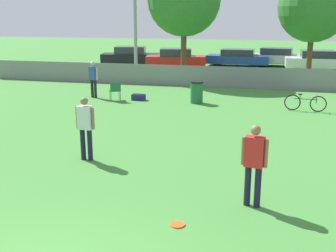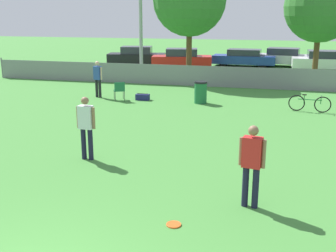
# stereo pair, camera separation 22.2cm
# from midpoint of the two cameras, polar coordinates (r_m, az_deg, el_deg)

# --- Properties ---
(fence_backline) EXTENTS (25.71, 0.07, 1.21)m
(fence_backline) POSITION_cam_midpoint_polar(r_m,az_deg,el_deg) (22.66, 4.99, 6.73)
(fence_backline) COLOR gray
(fence_backline) RESTS_ON ground_plane
(tree_far_right) EXTENTS (4.03, 4.03, 6.18)m
(tree_far_right) POSITION_cam_midpoint_polar(r_m,az_deg,el_deg) (26.09, 18.90, 15.04)
(tree_far_right) COLOR brown
(tree_far_right) RESTS_ON ground_plane
(player_receiver_white) EXTENTS (0.53, 0.24, 1.70)m
(player_receiver_white) POSITION_cam_midpoint_polar(r_m,az_deg,el_deg) (11.26, -11.68, 0.20)
(player_receiver_white) COLOR #191933
(player_receiver_white) RESTS_ON ground_plane
(player_thrower_red) EXTENTS (0.53, 0.28, 1.70)m
(player_thrower_red) POSITION_cam_midpoint_polar(r_m,az_deg,el_deg) (8.50, 10.84, -4.61)
(player_thrower_red) COLOR #191933
(player_thrower_red) RESTS_ON ground_plane
(spectator_in_blue) EXTENTS (0.49, 0.32, 1.68)m
(spectator_in_blue) POSITION_cam_midpoint_polar(r_m,az_deg,el_deg) (19.82, -10.41, 6.53)
(spectator_in_blue) COLOR black
(spectator_in_blue) RESTS_ON ground_plane
(frisbee_disc) EXTENTS (0.28, 0.28, 0.03)m
(frisbee_disc) POSITION_cam_midpoint_polar(r_m,az_deg,el_deg) (8.00, 0.47, -13.19)
(frisbee_disc) COLOR #E5591E
(frisbee_disc) RESTS_ON ground_plane
(folding_chair_sideline) EXTENTS (0.63, 0.63, 0.85)m
(folding_chair_sideline) POSITION_cam_midpoint_polar(r_m,az_deg,el_deg) (19.01, -7.51, 4.91)
(folding_chair_sideline) COLOR #333338
(folding_chair_sideline) RESTS_ON ground_plane
(bicycle_sideline) EXTENTS (1.63, 0.44, 0.69)m
(bicycle_sideline) POSITION_cam_midpoint_polar(r_m,az_deg,el_deg) (17.68, 17.76, 3.01)
(bicycle_sideline) COLOR black
(bicycle_sideline) RESTS_ON ground_plane
(trash_bin) EXTENTS (0.56, 0.56, 0.96)m
(trash_bin) POSITION_cam_midpoint_polar(r_m,az_deg,el_deg) (18.39, 3.56, 4.61)
(trash_bin) COLOR #1E6638
(trash_bin) RESTS_ON ground_plane
(gear_bag_sideline) EXTENTS (0.59, 0.33, 0.29)m
(gear_bag_sideline) POSITION_cam_midpoint_polar(r_m,az_deg,el_deg) (19.10, -4.35, 3.92)
(gear_bag_sideline) COLOR navy
(gear_bag_sideline) RESTS_ON ground_plane
(parked_car_dark) EXTENTS (4.51, 2.45, 1.40)m
(parked_car_dark) POSITION_cam_midpoint_polar(r_m,az_deg,el_deg) (32.18, -5.31, 9.38)
(parked_car_dark) COLOR black
(parked_car_dark) RESTS_ON ground_plane
(parked_car_red) EXTENTS (4.43, 2.41, 1.39)m
(parked_car_red) POSITION_cam_midpoint_polar(r_m,az_deg,el_deg) (30.36, 0.84, 9.10)
(parked_car_red) COLOR black
(parked_car_red) RESTS_ON ground_plane
(parked_car_blue) EXTENTS (4.60, 1.85, 1.25)m
(parked_car_blue) POSITION_cam_midpoint_polar(r_m,az_deg,el_deg) (31.96, 9.22, 9.12)
(parked_car_blue) COLOR black
(parked_car_blue) RESTS_ON ground_plane
(parked_car_silver) EXTENTS (4.43, 2.20, 1.34)m
(parked_car_silver) POSITION_cam_midpoint_polar(r_m,az_deg,el_deg) (32.51, 14.26, 9.05)
(parked_car_silver) COLOR black
(parked_car_silver) RESTS_ON ground_plane
(parked_car_white) EXTENTS (4.33, 1.96, 1.35)m
(parked_car_white) POSITION_cam_midpoint_polar(r_m,az_deg,el_deg) (31.02, 19.39, 8.38)
(parked_car_white) COLOR black
(parked_car_white) RESTS_ON ground_plane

